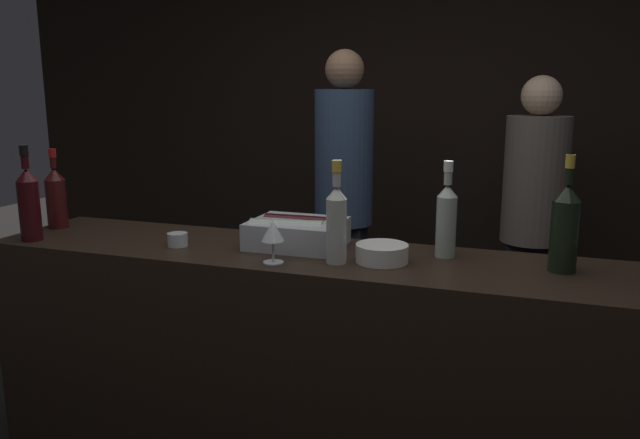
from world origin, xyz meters
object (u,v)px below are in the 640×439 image
(red_wine_bottle_tall, at_px, (56,196))
(red_wine_bottle_black_foil, at_px, (29,202))
(ice_bin_with_bottles, at_px, (296,232))
(person_blond_tee, at_px, (344,191))
(bowl_white, at_px, (382,253))
(candle_votive, at_px, (178,239))
(wine_glass, at_px, (273,232))
(rose_wine_bottle, at_px, (336,221))
(person_in_hoodie, at_px, (533,210))
(white_wine_bottle, at_px, (446,217))
(champagne_bottle, at_px, (565,226))

(red_wine_bottle_tall, relative_size, red_wine_bottle_black_foil, 0.90)
(ice_bin_with_bottles, bearing_deg, person_blond_tee, 98.25)
(bowl_white, relative_size, candle_votive, 2.38)
(wine_glass, height_order, rose_wine_bottle, rose_wine_bottle)
(candle_votive, height_order, red_wine_bottle_black_foil, red_wine_bottle_black_foil)
(red_wine_bottle_tall, distance_m, person_in_hoodie, 2.40)
(rose_wine_bottle, bearing_deg, person_blond_tee, 106.02)
(ice_bin_with_bottles, xyz_separation_m, wine_glass, (0.01, -0.24, 0.05))
(wine_glass, distance_m, white_wine_bottle, 0.61)
(ice_bin_with_bottles, relative_size, candle_votive, 4.48)
(bowl_white, xyz_separation_m, wine_glass, (-0.35, -0.13, 0.07))
(bowl_white, bearing_deg, ice_bin_with_bottles, 163.43)
(red_wine_bottle_tall, relative_size, rose_wine_bottle, 0.96)
(candle_votive, relative_size, person_in_hoodie, 0.05)
(champagne_bottle, height_order, person_blond_tee, person_blond_tee)
(champagne_bottle, bearing_deg, candle_votive, -174.82)
(white_wine_bottle, height_order, rose_wine_bottle, rose_wine_bottle)
(red_wine_bottle_tall, height_order, red_wine_bottle_black_foil, red_wine_bottle_black_foil)
(white_wine_bottle, bearing_deg, champagne_bottle, -8.53)
(red_wine_bottle_tall, distance_m, rose_wine_bottle, 1.29)
(red_wine_bottle_tall, bearing_deg, ice_bin_with_bottles, 1.78)
(ice_bin_with_bottles, height_order, red_wine_bottle_tall, red_wine_bottle_tall)
(wine_glass, xyz_separation_m, person_blond_tee, (-0.18, 1.40, -0.09))
(ice_bin_with_bottles, relative_size, red_wine_bottle_black_foil, 0.91)
(wine_glass, relative_size, champagne_bottle, 0.39)
(person_in_hoodie, bearing_deg, rose_wine_bottle, -66.23)
(rose_wine_bottle, bearing_deg, red_wine_bottle_tall, 174.05)
(white_wine_bottle, relative_size, rose_wine_bottle, 0.97)
(ice_bin_with_bottles, xyz_separation_m, red_wine_bottle_black_foil, (-1.01, -0.25, 0.10))
(red_wine_bottle_tall, height_order, white_wine_bottle, white_wine_bottle)
(ice_bin_with_bottles, bearing_deg, wine_glass, -87.14)
(rose_wine_bottle, xyz_separation_m, champagne_bottle, (0.72, 0.15, 0.00))
(candle_votive, bearing_deg, champagne_bottle, 5.18)
(wine_glass, relative_size, red_wine_bottle_black_foil, 0.40)
(wine_glass, bearing_deg, ice_bin_with_bottles, 92.86)
(red_wine_bottle_black_foil, bearing_deg, champagne_bottle, 6.72)
(red_wine_bottle_tall, bearing_deg, champagne_bottle, 0.33)
(red_wine_bottle_tall, xyz_separation_m, champagne_bottle, (2.01, 0.01, 0.02))
(white_wine_bottle, distance_m, rose_wine_bottle, 0.39)
(ice_bin_with_bottles, relative_size, rose_wine_bottle, 0.97)
(red_wine_bottle_tall, bearing_deg, person_in_hoodie, 37.04)
(wine_glass, bearing_deg, champagne_bottle, 13.32)
(red_wine_bottle_tall, xyz_separation_m, person_in_hoodie, (1.91, 1.44, -0.20))
(red_wine_bottle_black_foil, distance_m, person_in_hoodie, 2.49)
(candle_votive, height_order, red_wine_bottle_tall, red_wine_bottle_tall)
(rose_wine_bottle, xyz_separation_m, red_wine_bottle_black_foil, (-1.22, -0.08, 0.01))
(ice_bin_with_bottles, height_order, person_in_hoodie, person_in_hoodie)
(person_in_hoodie, bearing_deg, champagne_bottle, -40.73)
(bowl_white, distance_m, champagne_bottle, 0.60)
(candle_votive, xyz_separation_m, champagne_bottle, (1.35, 0.12, 0.12))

